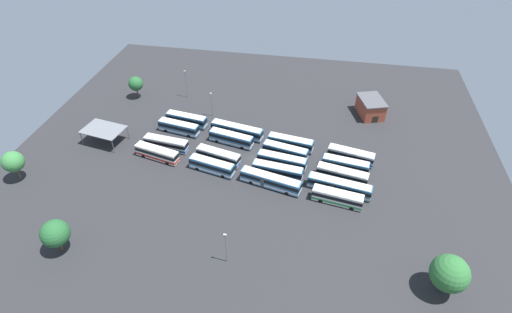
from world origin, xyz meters
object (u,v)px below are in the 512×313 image
Objects in this scene: bus_row3_slot0 at (337,197)px; maintenance_shelter at (103,130)px; bus_row2_slot2 at (282,161)px; bus_row3_slot1 at (339,186)px; bus_row1_slot3 at (231,138)px; tree_west_edge at (13,162)px; bus_row0_slot4 at (186,120)px; depot_building at (371,107)px; bus_row1_slot4 at (237,130)px; lamp_post_mid_lot at (212,103)px; tree_east_edge at (136,84)px; bus_row2_slot3 at (285,151)px; bus_row0_slot0 at (157,153)px; bus_row1_slot1 at (218,156)px; lamp_post_far_corner at (186,83)px; bus_row0_slot1 at (166,143)px; bus_row0_slot3 at (179,127)px; bus_row2_slot1 at (278,171)px; bus_row3_slot2 at (342,175)px; bus_row3_slot3 at (345,165)px; lamp_post_near_entrance at (226,247)px; bus_row3_slot4 at (351,155)px; bus_row2_slot4 at (291,143)px; tree_south_edge at (450,273)px; tree_northwest at (55,233)px; bus_row2_slot0 at (270,181)px.

bus_row3_slot0 is 0.99× the size of maintenance_shelter.
bus_row2_slot2 is 15.82m from bus_row3_slot1.
tree_west_edge is (-47.26, -23.16, 3.64)m from bus_row1_slot3.
bus_row0_slot4 is 1.13× the size of depot_building.
bus_row1_slot4 is 1.93× the size of lamp_post_mid_lot.
tree_east_edge is at bearing 150.32° from bus_row3_slot0.
bus_row2_slot3 and bus_row3_slot0 have the same top height.
bus_row0_slot0 and bus_row1_slot1 have the same top height.
bus_row0_slot1 is at bearing -83.60° from lamp_post_far_corner.
bus_row1_slot3 is 1.76× the size of tree_east_edge.
bus_row3_slot1 is (0.27, 3.75, 0.00)m from bus_row3_slot0.
bus_row2_slot1 is (29.78, -13.37, 0.00)m from bus_row0_slot3.
bus_row3_slot0 is 1.49× the size of lamp_post_mid_lot.
bus_row0_slot1 is 27.43m from lamp_post_far_corner.
bus_row3_slot2 is at bearing 83.30° from bus_row3_slot0.
bus_row3_slot3 is at bearing 17.82° from bus_row2_slot1.
bus_row1_slot1 is at bearing -4.98° from maintenance_shelter.
bus_row0_slot1 is 46.29m from bus_row3_slot2.
bus_row3_slot0 is (46.03, -7.88, -0.00)m from bus_row0_slot0.
bus_row2_slot2 is at bearing -40.10° from lamp_post_far_corner.
lamp_post_mid_lot is at bearing 146.99° from bus_row2_slot3.
lamp_post_near_entrance is at bearing -65.26° from lamp_post_far_corner.
lamp_post_far_corner is (-51.21, 23.37, 3.25)m from bus_row3_slot4.
bus_row0_slot4 is 44.24m from tree_west_edge.
bus_row2_slot2 is 1.05× the size of bus_row2_slot3.
maintenance_shelter is 30.55m from lamp_post_far_corner.
bus_row0_slot0 is 0.81× the size of bus_row3_slot1.
bus_row3_slot2 is (14.96, -2.55, -0.00)m from bus_row2_slot2.
bus_row3_slot0 is at bearing -55.34° from bus_row2_slot4.
depot_building is at bearing 51.53° from bus_row2_slot2.
lamp_post_far_corner is at bearing 139.25° from lamp_post_mid_lot.
lamp_post_far_corner is (-48.47, 35.54, 3.24)m from bus_row3_slot1.
lamp_post_near_entrance is 52.73m from lamp_post_mid_lot.
tree_west_edge reaches higher than bus_row2_slot4.
bus_row2_slot1 is 1.45× the size of tree_south_edge.
bus_row3_slot3 is 43.18m from lamp_post_mid_lot.
bus_row1_slot4 is 51.96m from tree_northwest.
bus_row2_slot0 is at bearing -152.32° from bus_row3_slot3.
bus_row0_slot0 is at bearing -15.20° from maintenance_shelter.
bus_row0_slot0 is 46.49m from bus_row3_slot1.
bus_row0_slot3 is at bearing 175.09° from bus_row3_slot4.
tree_east_edge is (-64.67, 28.34, 3.04)m from bus_row3_slot2.
bus_row0_slot4 is 47.26m from bus_row3_slot2.
bus_row0_slot4 is 33.79m from bus_row2_slot1.
depot_building reaches higher than maintenance_shelter.
maintenance_shelter is 88.01m from tree_south_edge.
bus_row2_slot2 is (29.44, -13.64, 0.00)m from bus_row0_slot4.
bus_row3_slot3 is (31.85, 2.27, -0.00)m from bus_row1_slot1.
bus_row3_slot2 is at bearing -23.67° from tree_east_edge.
bus_row0_slot0 is at bearing -101.37° from bus_row0_slot1.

